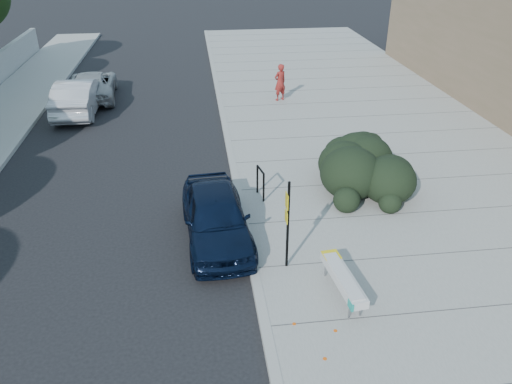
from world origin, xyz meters
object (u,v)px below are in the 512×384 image
sedan_navy (216,216)px  pedestrian (280,82)px  bench (343,278)px  sign_post (287,219)px  bike_rack (260,180)px  wagon_silver (78,96)px  suv_silver (92,85)px

sedan_navy → pedestrian: bearing=68.0°
bench → pedestrian: size_ratio=1.15×
sign_post → pedestrian: sign_post is taller
bike_rack → bench: bearing=-86.8°
wagon_silver → suv_silver: 2.07m
bench → bike_rack: 4.87m
sign_post → wagon_silver: size_ratio=0.50×
wagon_silver → bike_rack: bearing=127.9°
bench → bike_rack: bearing=98.2°
sign_post → wagon_silver: (-7.02, 12.47, -0.71)m
suv_silver → bike_rack: bearing=116.6°
suv_silver → sedan_navy: bearing=107.5°
bench → pedestrian: 13.89m
bench → sedan_navy: 3.86m
wagon_silver → bench: bearing=121.0°
bench → suv_silver: bearing=110.4°
bike_rack → suv_silver: suv_silver is taller
bike_rack → suv_silver: 12.87m
wagon_silver → sign_post: bearing=119.9°
bike_rack → sedan_navy: bearing=-138.2°
suv_silver → pedestrian: size_ratio=2.74×
bike_rack → sedan_navy: sedan_navy is taller
pedestrian → bench: bearing=59.5°
wagon_silver → pedestrian: size_ratio=2.72×
bench → pedestrian: pedestrian is taller
wagon_silver → pedestrian: (9.02, 0.17, 0.24)m
sedan_navy → wagon_silver: 12.15m
pedestrian → sedan_navy: bearing=45.4°
bike_rack → sign_post: sign_post is taller
sedan_navy → suv_silver: 13.92m
sign_post → suv_silver: sign_post is taller
sign_post → sedan_navy: (-1.58, 1.61, -0.76)m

